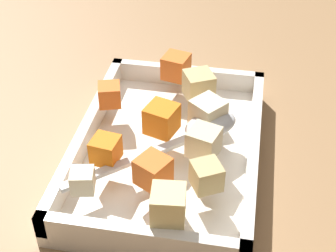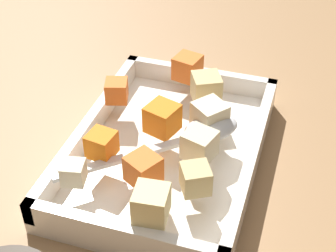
{
  "view_description": "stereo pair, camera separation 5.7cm",
  "coord_description": "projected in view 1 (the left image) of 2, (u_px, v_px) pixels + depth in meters",
  "views": [
    {
      "loc": [
        0.43,
        0.1,
        0.41
      ],
      "look_at": [
        -0.02,
        0.02,
        0.05
      ],
      "focal_mm": 54.54,
      "sensor_mm": 36.0,
      "label": 1
    },
    {
      "loc": [
        0.41,
        0.16,
        0.41
      ],
      "look_at": [
        -0.02,
        0.02,
        0.05
      ],
      "focal_mm": 54.54,
      "sensor_mm": 36.0,
      "label": 2
    }
  ],
  "objects": [
    {
      "name": "ground_plane",
      "position": [
        149.0,
        168.0,
        0.59
      ],
      "size": [
        4.0,
        4.0,
        0.0
      ],
      "primitive_type": "plane",
      "color": "#936D47"
    },
    {
      "name": "baking_dish",
      "position": [
        168.0,
        152.0,
        0.6
      ],
      "size": [
        0.3,
        0.21,
        0.04
      ],
      "color": "white",
      "rests_on": "ground_plane"
    },
    {
      "name": "carrot_chunk_far_left",
      "position": [
        176.0,
        66.0,
        0.66
      ],
      "size": [
        0.04,
        0.04,
        0.03
      ],
      "primitive_type": "cube",
      "rotation": [
        0.0,
        0.0,
        1.34
      ],
      "color": "orange",
      "rests_on": "baking_dish"
    },
    {
      "name": "carrot_chunk_corner_ne",
      "position": [
        153.0,
        171.0,
        0.51
      ],
      "size": [
        0.04,
        0.04,
        0.03
      ],
      "primitive_type": "cube",
      "rotation": [
        0.0,
        0.0,
        1.07
      ],
      "color": "orange",
      "rests_on": "baking_dish"
    },
    {
      "name": "carrot_chunk_corner_nw",
      "position": [
        110.0,
        95.0,
        0.62
      ],
      "size": [
        0.03,
        0.03,
        0.03
      ],
      "primitive_type": "cube",
      "rotation": [
        0.0,
        0.0,
        1.86
      ],
      "color": "orange",
      "rests_on": "baking_dish"
    },
    {
      "name": "carrot_chunk_near_spoon",
      "position": [
        106.0,
        150.0,
        0.54
      ],
      "size": [
        0.03,
        0.03,
        0.03
      ],
      "primitive_type": "cube",
      "rotation": [
        0.0,
        0.0,
        3.0
      ],
      "color": "orange",
      "rests_on": "baking_dish"
    },
    {
      "name": "carrot_chunk_mid_left",
      "position": [
        162.0,
        119.0,
        0.57
      ],
      "size": [
        0.04,
        0.04,
        0.03
      ],
      "primitive_type": "cube",
      "rotation": [
        0.0,
        0.0,
        2.84
      ],
      "color": "orange",
      "rests_on": "baking_dish"
    },
    {
      "name": "potato_chunk_near_right",
      "position": [
        208.0,
        113.0,
        0.58
      ],
      "size": [
        0.05,
        0.05,
        0.03
      ],
      "primitive_type": "cube",
      "rotation": [
        0.0,
        0.0,
        0.89
      ],
      "color": "beige",
      "rests_on": "baking_dish"
    },
    {
      "name": "potato_chunk_mid_right",
      "position": [
        83.0,
        180.0,
        0.5
      ],
      "size": [
        0.03,
        0.03,
        0.02
      ],
      "primitive_type": "cube",
      "rotation": [
        0.0,
        0.0,
        0.21
      ],
      "color": "beige",
      "rests_on": "baking_dish"
    },
    {
      "name": "potato_chunk_center",
      "position": [
        206.0,
        176.0,
        0.5
      ],
      "size": [
        0.04,
        0.04,
        0.03
      ],
      "primitive_type": "cube",
      "rotation": [
        0.0,
        0.0,
        3.65
      ],
      "color": "tan",
      "rests_on": "baking_dish"
    },
    {
      "name": "potato_chunk_heap_top",
      "position": [
        199.0,
        85.0,
        0.63
      ],
      "size": [
        0.04,
        0.04,
        0.03
      ],
      "primitive_type": "cube",
      "rotation": [
        0.0,
        0.0,
        3.62
      ],
      "color": "tan",
      "rests_on": "baking_dish"
    },
    {
      "name": "potato_chunk_rim_edge",
      "position": [
        204.0,
        142.0,
        0.54
      ],
      "size": [
        0.04,
        0.04,
        0.03
      ],
      "primitive_type": "cube",
      "rotation": [
        0.0,
        0.0,
        2.84
      ],
      "color": "beige",
      "rests_on": "baking_dish"
    },
    {
      "name": "potato_chunk_under_handle",
      "position": [
        168.0,
        204.0,
        0.47
      ],
      "size": [
        0.04,
        0.04,
        0.03
      ],
      "primitive_type": "cube",
      "rotation": [
        0.0,
        0.0,
        3.24
      ],
      "color": "#E0CC89",
      "rests_on": "baking_dish"
    },
    {
      "name": "serving_spoon",
      "position": [
        201.0,
        129.0,
        0.57
      ],
      "size": [
        0.16,
        0.18,
        0.02
      ],
      "rotation": [
        0.0,
        0.0,
        5.43
      ],
      "color": "silver",
      "rests_on": "baking_dish"
    }
  ]
}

